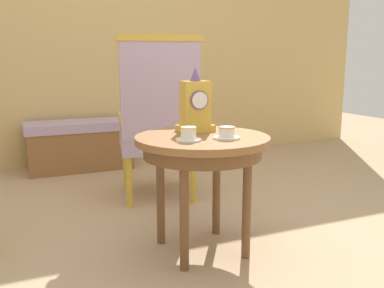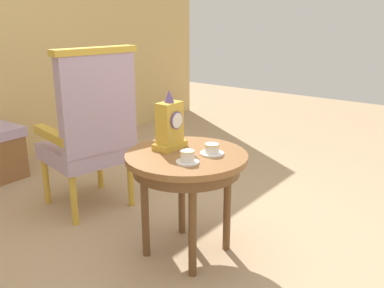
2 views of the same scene
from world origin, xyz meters
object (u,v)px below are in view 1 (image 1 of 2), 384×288
teacup_right (227,133)px  window_bench (80,145)px  mantel_clock (195,106)px  side_table (202,151)px  armchair (159,117)px  teacup_left (188,135)px

teacup_right → window_bench: bearing=100.4°
mantel_clock → side_table: bearing=-99.1°
armchair → teacup_right: bearing=-89.5°
armchair → window_bench: bearing=108.5°
side_table → mantel_clock: bearing=80.9°
side_table → armchair: bearing=85.6°
teacup_left → teacup_right: 0.19m
window_bench → teacup_right: bearing=-79.6°
teacup_left → teacup_right: (0.19, -0.02, -0.00)m
teacup_right → armchair: (-0.01, 0.98, -0.04)m
side_table → mantel_clock: size_ratio=2.01×
armchair → window_bench: 1.24m
teacup_left → window_bench: teacup_left is taller
armchair → side_table: bearing=-94.4°
teacup_left → armchair: bearing=79.3°
teacup_right → window_bench: size_ratio=0.14×
side_table → mantel_clock: 0.25m
armchair → mantel_clock: bearing=-93.5°
teacup_left → mantel_clock: size_ratio=0.36×
teacup_right → side_table: bearing=122.8°
teacup_right → mantel_clock: bearing=102.2°
side_table → teacup_right: (0.08, -0.12, 0.10)m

